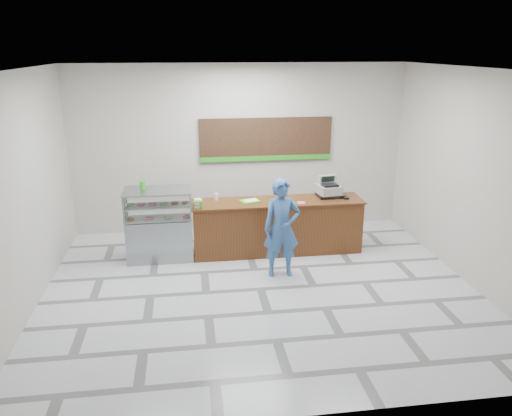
{
  "coord_description": "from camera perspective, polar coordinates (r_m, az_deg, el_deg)",
  "views": [
    {
      "loc": [
        -1.1,
        -7.31,
        3.81
      ],
      "look_at": [
        0.05,
        0.9,
        1.11
      ],
      "focal_mm": 35.0,
      "sensor_mm": 36.0,
      "label": 1
    }
  ],
  "objects": [
    {
      "name": "ceiling",
      "position": [
        7.4,
        0.61,
        15.6
      ],
      "size": [
        7.0,
        7.0,
        0.0
      ],
      "primitive_type": "plane",
      "rotation": [
        3.14,
        0.0,
        0.0
      ],
      "color": "silver",
      "rests_on": "back_wall"
    },
    {
      "name": "donut_decal",
      "position": [
        9.33,
        5.19,
        0.61
      ],
      "size": [
        0.16,
        0.16,
        0.0
      ],
      "primitive_type": "cylinder",
      "color": "#FE6587",
      "rests_on": "sales_counter"
    },
    {
      "name": "back_wall",
      "position": [
        10.57,
        -1.85,
        6.76
      ],
      "size": [
        7.0,
        0.0,
        7.0
      ],
      "primitive_type": "plane",
      "rotation": [
        1.57,
        0.0,
        0.0
      ],
      "color": "beige",
      "rests_on": "floor"
    },
    {
      "name": "sales_counter",
      "position": [
        9.6,
        2.43,
        -2.08
      ],
      "size": [
        3.26,
        0.76,
        1.03
      ],
      "color": "#682F14",
      "rests_on": "floor"
    },
    {
      "name": "serving_tray",
      "position": [
        9.38,
        -0.72,
        0.82
      ],
      "size": [
        0.42,
        0.35,
        0.02
      ],
      "rotation": [
        0.0,
        0.0,
        0.3
      ],
      "color": "#39C40F",
      "rests_on": "sales_counter"
    },
    {
      "name": "promo_box",
      "position": [
        9.01,
        -6.64,
        0.39
      ],
      "size": [
        0.18,
        0.13,
        0.14
      ],
      "primitive_type": "cube",
      "rotation": [
        0.0,
        0.0,
        -0.15
      ],
      "color": "green",
      "rests_on": "sales_counter"
    },
    {
      "name": "cash_register",
      "position": [
        9.76,
        8.27,
        2.17
      ],
      "size": [
        0.48,
        0.5,
        0.4
      ],
      "rotation": [
        0.0,
        0.0,
        0.16
      ],
      "color": "black",
      "rests_on": "sales_counter"
    },
    {
      "name": "menu_board",
      "position": [
        10.57,
        1.16,
        7.78
      ],
      "size": [
        2.8,
        0.06,
        0.9
      ],
      "color": "black",
      "rests_on": "back_wall"
    },
    {
      "name": "green_cup_left",
      "position": [
        9.31,
        -12.83,
        2.58
      ],
      "size": [
        0.1,
        0.1,
        0.15
      ],
      "primitive_type": "cylinder",
      "color": "green",
      "rests_on": "display_case"
    },
    {
      "name": "napkin_box",
      "position": [
        9.21,
        -6.67,
        0.68
      ],
      "size": [
        0.16,
        0.16,
        0.11
      ],
      "primitive_type": "cube",
      "rotation": [
        0.0,
        0.0,
        0.3
      ],
      "color": "white",
      "rests_on": "sales_counter"
    },
    {
      "name": "straw_cup",
      "position": [
        9.47,
        -4.58,
        1.28
      ],
      "size": [
        0.08,
        0.08,
        0.13
      ],
      "primitive_type": "cylinder",
      "color": "silver",
      "rests_on": "sales_counter"
    },
    {
      "name": "customer",
      "position": [
        8.51,
        2.95,
        -2.31
      ],
      "size": [
        0.64,
        0.43,
        1.72
      ],
      "primitive_type": "imported",
      "rotation": [
        0.0,
        0.0,
        -0.03
      ],
      "color": "#345D9A",
      "rests_on": "floor"
    },
    {
      "name": "card_terminal",
      "position": [
        9.7,
        10.18,
        1.19
      ],
      "size": [
        0.1,
        0.18,
        0.04
      ],
      "primitive_type": "cube",
      "rotation": [
        0.0,
        0.0,
        0.07
      ],
      "color": "black",
      "rests_on": "sales_counter"
    },
    {
      "name": "display_case",
      "position": [
        9.42,
        -10.98,
        -1.78
      ],
      "size": [
        1.22,
        0.72,
        1.33
      ],
      "color": "gray",
      "rests_on": "floor"
    },
    {
      "name": "floor",
      "position": [
        8.32,
        0.53,
        -9.25
      ],
      "size": [
        7.0,
        7.0,
        0.0
      ],
      "primitive_type": "plane",
      "color": "silver",
      "rests_on": "ground"
    },
    {
      "name": "green_cup_right",
      "position": [
        9.44,
        -12.73,
        2.71
      ],
      "size": [
        0.08,
        0.08,
        0.12
      ],
      "primitive_type": "cylinder",
      "color": "green",
      "rests_on": "display_case"
    }
  ]
}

